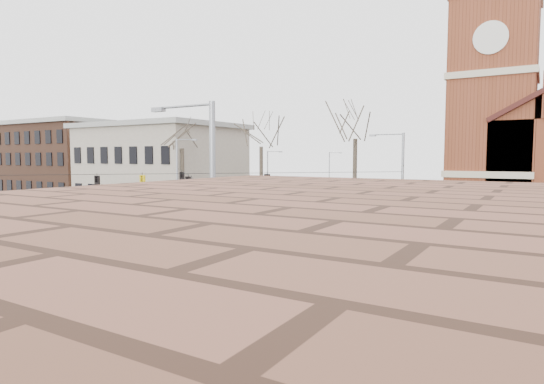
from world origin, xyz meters
The scene contains 18 objects.
ground centered at (0.00, 0.00, 0.00)m, with size 120.00×120.00×0.00m, color black.
sidewalks centered at (0.00, 0.00, 0.08)m, with size 80.00×80.00×0.17m.
road_markings centered at (0.00, 0.00, 0.01)m, with size 100.00×100.00×0.01m.
civic_building_a centered at (-22.00, 20.00, 5.50)m, with size 18.00×14.00×11.00m, color gray.
civic_building_b centered at (-42.00, 22.00, 6.00)m, with size 18.00×16.00×12.00m, color brown.
signal_pole_ne centered at (11.32, 11.50, 4.95)m, with size 2.75×0.22×9.00m.
signal_pole_nw centered at (-11.32, 11.50, 4.95)m, with size 2.75×0.22×9.00m.
signal_pole_se centered at (11.32, -11.50, 4.95)m, with size 2.75×0.22×9.00m.
span_wires centered at (0.00, 0.00, 6.20)m, with size 23.02×23.02×0.03m.
traffic_signals centered at (0.00, -0.67, 5.45)m, with size 8.21×8.26×1.30m.
streetlight_north_a centered at (-10.65, 28.00, 4.47)m, with size 2.30×0.20×8.00m.
streetlight_north_b centered at (-10.65, 48.00, 4.47)m, with size 2.30×0.20×8.00m.
cargo_van centered at (2.11, -3.14, 1.35)m, with size 3.13×6.26×2.28m.
parked_car_a centered at (15.00, 8.27, 0.66)m, with size 1.57×3.90×1.33m, color black.
parked_car_b centered at (19.60, 8.06, 0.56)m, with size 1.19×3.40×1.12m, color black.
tree_nw_far centered at (-12.78, 13.74, 8.76)m, with size 4.00×4.00×12.11m.
tree_nw_near centered at (-2.98, 14.16, 8.85)m, with size 4.00×4.00×12.25m.
tree_ne centered at (6.89, 13.53, 9.43)m, with size 4.00×4.00×13.06m.
Camera 1 is at (20.87, -23.24, 7.36)m, focal length 30.00 mm.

